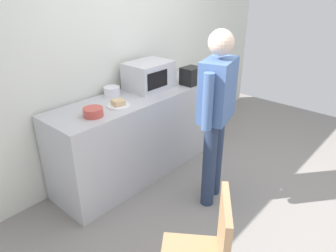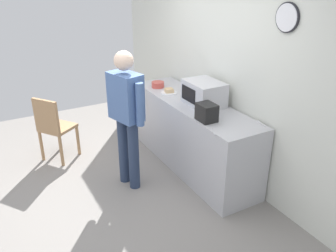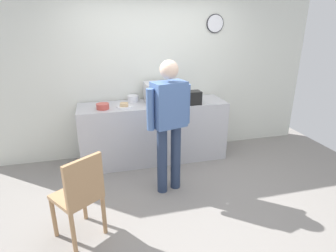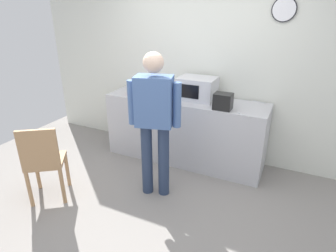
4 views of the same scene
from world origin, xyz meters
TOP-DOWN VIEW (x-y plane):
  - ground_plane at (0.00, 0.00)m, footprint 6.00×6.00m
  - back_wall at (0.00, 1.60)m, footprint 5.40×0.13m
  - kitchen_counter at (-0.09, 1.22)m, footprint 2.25×0.62m
  - microwave at (0.05, 1.29)m, footprint 0.50×0.39m
  - sandwich_plate at (-0.54, 1.12)m, footprint 0.22×0.22m
  - salad_bowl at (-0.84, 1.11)m, footprint 0.18×0.18m
  - cereal_bowl at (-0.37, 1.42)m, footprint 0.17×0.17m
  - toaster at (0.49, 1.03)m, footprint 0.22×0.18m
  - fork_utensil at (0.77, 0.93)m, footprint 0.16×0.10m
  - spoon_utensil at (0.86, 1.51)m, footprint 0.17×0.05m
  - person_standing at (-0.08, 0.30)m, footprint 0.57×0.34m

SIDE VIEW (x-z plane):
  - ground_plane at x=0.00m, z-range 0.00..0.00m
  - kitchen_counter at x=-0.09m, z-range 0.00..0.94m
  - fork_utensil at x=0.77m, z-range 0.94..0.94m
  - spoon_utensil at x=0.86m, z-range 0.94..0.94m
  - sandwich_plate at x=-0.54m, z-range 0.92..0.99m
  - salad_bowl at x=-0.84m, z-range 0.94..1.01m
  - cereal_bowl at x=-0.37m, z-range 0.94..1.03m
  - person_standing at x=-0.08m, z-range 0.15..1.84m
  - toaster at x=0.49m, z-range 0.94..1.14m
  - microwave at x=0.05m, z-range 0.94..1.24m
  - back_wall at x=0.00m, z-range 0.00..2.60m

